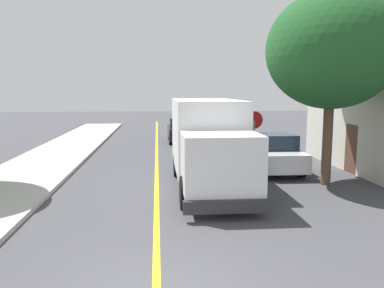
{
  "coord_description": "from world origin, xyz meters",
  "views": [
    {
      "loc": [
        0.05,
        -6.37,
        3.56
      ],
      "look_at": [
        1.44,
        9.11,
        1.4
      ],
      "focal_mm": 36.32,
      "sensor_mm": 36.0,
      "label": 1
    }
  ],
  "objects_px": {
    "parked_car_mid": "(181,130)",
    "box_truck": "(209,140)",
    "parked_van_across": "(274,153)",
    "street_tree_far_side": "(332,50)",
    "parked_car_near": "(198,143)",
    "stop_sign": "(254,129)"
  },
  "relations": [
    {
      "from": "box_truck",
      "to": "parked_car_near",
      "type": "distance_m",
      "value": 6.36
    },
    {
      "from": "street_tree_far_side",
      "to": "parked_van_across",
      "type": "bearing_deg",
      "value": 114.31
    },
    {
      "from": "parked_van_across",
      "to": "stop_sign",
      "type": "bearing_deg",
      "value": 164.32
    },
    {
      "from": "box_truck",
      "to": "street_tree_far_side",
      "type": "bearing_deg",
      "value": -0.19
    },
    {
      "from": "parked_van_across",
      "to": "stop_sign",
      "type": "distance_m",
      "value": 1.4
    },
    {
      "from": "box_truck",
      "to": "parked_car_mid",
      "type": "distance_m",
      "value": 12.87
    },
    {
      "from": "stop_sign",
      "to": "street_tree_far_side",
      "type": "bearing_deg",
      "value": -54.51
    },
    {
      "from": "box_truck",
      "to": "parked_car_near",
      "type": "xyz_separation_m",
      "value": [
        0.25,
        6.28,
        -0.97
      ]
    },
    {
      "from": "parked_car_mid",
      "to": "street_tree_far_side",
      "type": "xyz_separation_m",
      "value": [
        4.7,
        -12.84,
        4.2
      ]
    },
    {
      "from": "box_truck",
      "to": "parked_van_across",
      "type": "height_order",
      "value": "box_truck"
    },
    {
      "from": "parked_car_mid",
      "to": "stop_sign",
      "type": "xyz_separation_m",
      "value": [
        2.62,
        -9.93,
        1.06
      ]
    },
    {
      "from": "street_tree_far_side",
      "to": "box_truck",
      "type": "bearing_deg",
      "value": 179.81
    },
    {
      "from": "parked_car_mid",
      "to": "box_truck",
      "type": "bearing_deg",
      "value": -89.09
    },
    {
      "from": "parked_van_across",
      "to": "street_tree_far_side",
      "type": "height_order",
      "value": "street_tree_far_side"
    },
    {
      "from": "parked_car_mid",
      "to": "street_tree_far_side",
      "type": "relative_size",
      "value": 0.62
    },
    {
      "from": "stop_sign",
      "to": "box_truck",
      "type": "bearing_deg",
      "value": -129.82
    },
    {
      "from": "parked_car_near",
      "to": "parked_car_mid",
      "type": "distance_m",
      "value": 6.56
    },
    {
      "from": "parked_van_across",
      "to": "stop_sign",
      "type": "xyz_separation_m",
      "value": [
        -0.87,
        0.24,
        1.06
      ]
    },
    {
      "from": "parked_car_mid",
      "to": "parked_van_across",
      "type": "distance_m",
      "value": 10.76
    },
    {
      "from": "box_truck",
      "to": "parked_car_mid",
      "type": "height_order",
      "value": "box_truck"
    },
    {
      "from": "parked_car_mid",
      "to": "stop_sign",
      "type": "bearing_deg",
      "value": -75.22
    },
    {
      "from": "parked_car_near",
      "to": "parked_car_mid",
      "type": "relative_size",
      "value": 1.0
    }
  ]
}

